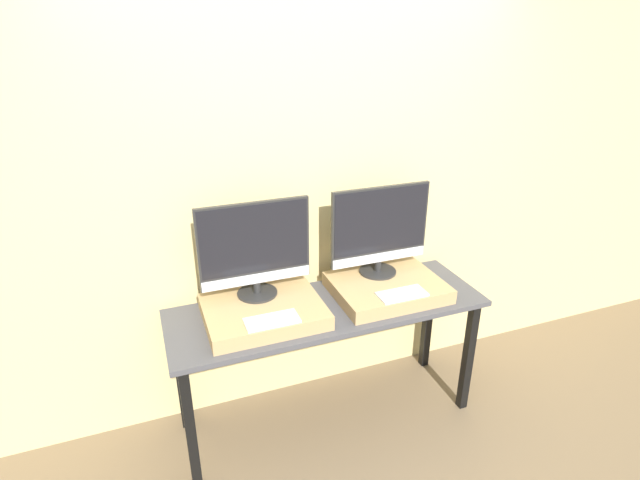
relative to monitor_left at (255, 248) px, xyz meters
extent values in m
plane|color=#756047|center=(0.36, -0.41, -1.14)|extent=(12.00, 12.00, 0.00)
cube|color=#DBC684|center=(0.36, 0.23, 0.16)|extent=(8.00, 0.04, 2.60)
cube|color=#47474C|center=(0.36, -0.12, -0.37)|extent=(1.76, 0.57, 0.03)
cube|color=black|center=(-0.45, -0.35, -0.76)|extent=(0.05, 0.05, 0.75)
cube|color=black|center=(1.18, -0.35, -0.76)|extent=(0.05, 0.05, 0.75)
cube|color=black|center=(-0.45, 0.10, -0.76)|extent=(0.05, 0.05, 0.75)
cube|color=black|center=(1.18, 0.10, -0.76)|extent=(0.05, 0.05, 0.75)
cube|color=tan|center=(0.00, -0.12, -0.32)|extent=(0.61, 0.48, 0.08)
cylinder|color=#282828|center=(0.00, 0.00, -0.27)|extent=(0.22, 0.22, 0.01)
cylinder|color=#282828|center=(0.00, 0.00, -0.23)|extent=(0.04, 0.04, 0.06)
cube|color=#282828|center=(0.00, 0.00, 0.02)|extent=(0.59, 0.02, 0.46)
cube|color=black|center=(0.00, -0.01, 0.05)|extent=(0.57, 0.00, 0.37)
cube|color=silver|center=(0.00, -0.01, -0.17)|extent=(0.59, 0.00, 0.06)
cube|color=silver|center=(0.00, -0.29, -0.27)|extent=(0.27, 0.13, 0.01)
cube|color=silver|center=(0.00, -0.29, -0.26)|extent=(0.26, 0.11, 0.00)
cube|color=tan|center=(0.73, -0.12, -0.32)|extent=(0.61, 0.48, 0.08)
cylinder|color=#282828|center=(0.73, 0.00, -0.27)|extent=(0.22, 0.22, 0.01)
cylinder|color=#282828|center=(0.73, 0.00, -0.23)|extent=(0.04, 0.04, 0.06)
cube|color=#282828|center=(0.73, 0.00, 0.02)|extent=(0.59, 0.02, 0.46)
cube|color=black|center=(0.73, -0.01, 0.05)|extent=(0.57, 0.00, 0.37)
cube|color=silver|center=(0.73, -0.01, -0.17)|extent=(0.59, 0.00, 0.06)
cube|color=silver|center=(0.73, -0.29, -0.27)|extent=(0.27, 0.13, 0.01)
cube|color=silver|center=(0.73, -0.29, -0.26)|extent=(0.26, 0.11, 0.00)
camera|label=1|loc=(-0.52, -2.33, 1.08)|focal=28.00mm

